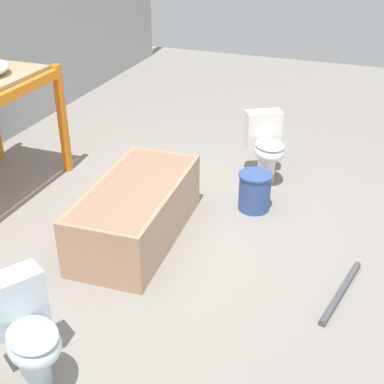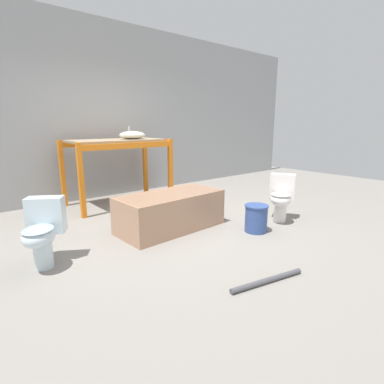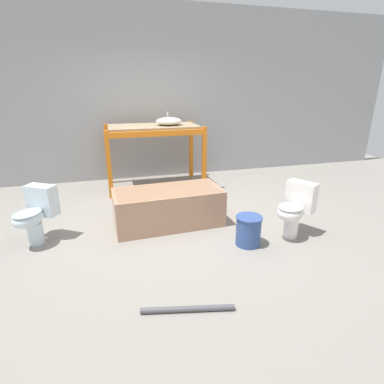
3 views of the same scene
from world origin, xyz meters
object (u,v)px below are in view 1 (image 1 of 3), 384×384
object	(u,v)px
toilet_near	(266,144)
bucket_white	(255,191)
bathtub_main	(136,208)
toilet_far	(25,330)

from	to	relation	value
toilet_near	bucket_white	xyz separation A→B (m)	(-0.63, -0.06, -0.19)
bathtub_main	bucket_white	distance (m)	1.12
toilet_near	toilet_far	size ratio (longest dim) A/B	1.00
bathtub_main	bucket_white	world-z (taller)	bathtub_main
toilet_near	toilet_far	bearing A→B (deg)	-132.62
bathtub_main	toilet_far	size ratio (longest dim) A/B	2.14
bathtub_main	toilet_near	size ratio (longest dim) A/B	2.14
bathtub_main	toilet_far	bearing A→B (deg)	-179.81
bathtub_main	toilet_near	distance (m)	1.60
bucket_white	toilet_far	bearing A→B (deg)	163.21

